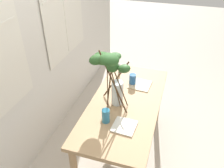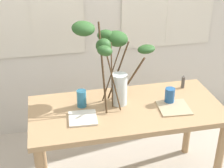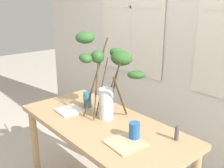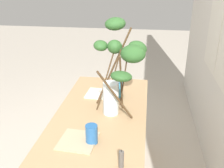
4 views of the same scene
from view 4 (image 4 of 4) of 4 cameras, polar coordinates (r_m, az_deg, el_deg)
dining_table at (r=2.09m, az=-2.50°, el=-9.22°), size 1.50×0.70×0.77m
vase_with_branches at (r=1.93m, az=1.66°, el=4.60°), size 0.68×0.46×0.70m
drinking_glass_blue_left at (r=2.29m, az=1.38°, el=-1.15°), size 0.07×0.07×0.14m
drinking_glass_blue_right at (r=1.71m, az=-4.44°, el=-10.75°), size 0.08×0.08×0.13m
plate_square_left at (r=2.35m, az=-2.96°, el=-2.09°), size 0.22×0.22×0.01m
plate_square_right at (r=1.76m, az=-7.38°, el=-12.09°), size 0.25×0.25×0.01m
pillar_candle at (r=1.52m, az=2.03°, el=-15.99°), size 0.03×0.03×0.12m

